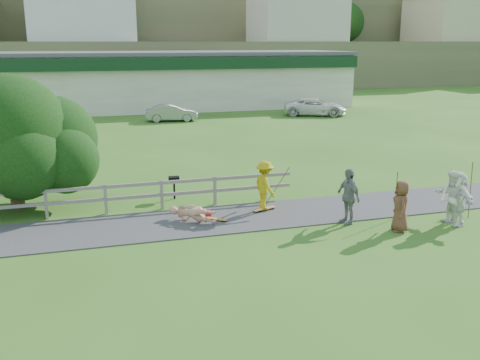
# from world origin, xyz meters

# --- Properties ---
(ground) EXTENTS (260.00, 260.00, 0.00)m
(ground) POSITION_xyz_m (0.00, 0.00, 0.00)
(ground) COLOR #315F1B
(ground) RESTS_ON ground
(path) EXTENTS (34.00, 3.00, 0.04)m
(path) POSITION_xyz_m (0.00, 1.50, 0.02)
(path) COLOR #37373A
(path) RESTS_ON ground
(fence) EXTENTS (15.05, 0.10, 1.10)m
(fence) POSITION_xyz_m (-4.62, 3.30, 0.72)
(fence) COLOR slate
(fence) RESTS_ON ground
(strip_mall) EXTENTS (32.50, 10.75, 5.10)m
(strip_mall) POSITION_xyz_m (4.00, 34.94, 2.58)
(strip_mall) COLOR beige
(strip_mall) RESTS_ON ground
(skater_rider) EXTENTS (0.84, 1.23, 1.77)m
(skater_rider) POSITION_xyz_m (1.53, 1.99, 0.88)
(skater_rider) COLOR #B89E11
(skater_rider) RESTS_ON ground
(skater_fallen) EXTENTS (1.53, 1.56, 0.64)m
(skater_fallen) POSITION_xyz_m (-1.24, 1.49, 0.32)
(skater_fallen) COLOR tan
(skater_fallen) RESTS_ON ground
(spectator_a) EXTENTS (0.78, 0.96, 1.85)m
(spectator_a) POSITION_xyz_m (6.99, -1.22, 0.93)
(spectator_a) COLOR white
(spectator_a) RESTS_ON ground
(spectator_b) EXTENTS (0.63, 1.18, 1.91)m
(spectator_b) POSITION_xyz_m (3.77, -0.06, 0.95)
(spectator_b) COLOR gray
(spectator_b) RESTS_ON ground
(spectator_c) EXTENTS (0.79, 0.96, 1.69)m
(spectator_c) POSITION_xyz_m (5.04, -1.23, 0.84)
(spectator_c) COLOR brown
(spectator_c) RESTS_ON ground
(spectator_d) EXTENTS (0.67, 1.73, 1.82)m
(spectator_d) POSITION_xyz_m (7.21, -1.21, 0.91)
(spectator_d) COLOR silver
(spectator_d) RESTS_ON ground
(car_silver) EXTENTS (4.05, 1.75, 1.30)m
(car_silver) POSITION_xyz_m (2.07, 25.56, 0.65)
(car_silver) COLOR gray
(car_silver) RESTS_ON ground
(car_white) EXTENTS (5.71, 4.20, 1.44)m
(car_white) POSITION_xyz_m (14.11, 25.45, 0.72)
(car_white) COLOR white
(car_white) RESTS_ON ground
(tree) EXTENTS (6.71, 6.71, 4.14)m
(tree) POSITION_xyz_m (-7.10, 5.00, 2.07)
(tree) COLOR black
(tree) RESTS_ON ground
(bbq) EXTENTS (0.44, 0.35, 0.89)m
(bbq) POSITION_xyz_m (-1.34, 4.49, 0.45)
(bbq) COLOR black
(bbq) RESTS_ON ground
(longboard_rider) EXTENTS (0.97, 0.53, 0.11)m
(longboard_rider) POSITION_xyz_m (1.53, 1.99, 0.05)
(longboard_rider) COLOR olive
(longboard_rider) RESTS_ON ground
(longboard_fallen) EXTENTS (0.75, 0.64, 0.09)m
(longboard_fallen) POSITION_xyz_m (-0.44, 1.39, 0.04)
(longboard_fallen) COLOR olive
(longboard_fallen) RESTS_ON ground
(helmet) EXTENTS (0.31, 0.31, 0.31)m
(helmet) POSITION_xyz_m (-0.64, 1.84, 0.16)
(helmet) COLOR #A21219
(helmet) RESTS_ON ground
(pole_rider) EXTENTS (0.03, 0.03, 1.79)m
(pole_rider) POSITION_xyz_m (2.13, 2.39, 0.90)
(pole_rider) COLOR brown
(pole_rider) RESTS_ON ground
(pole_spec_left) EXTENTS (0.03, 0.03, 1.69)m
(pole_spec_left) POSITION_xyz_m (5.55, -0.14, 0.84)
(pole_spec_left) COLOR brown
(pole_spec_left) RESTS_ON ground
(pole_spec_right) EXTENTS (0.03, 0.03, 2.01)m
(pole_spec_right) POSITION_xyz_m (8.09, -0.74, 1.00)
(pole_spec_right) COLOR brown
(pole_spec_right) RESTS_ON ground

